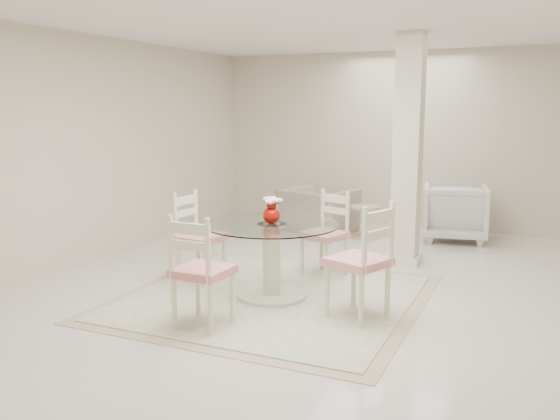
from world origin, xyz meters
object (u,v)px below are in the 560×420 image
at_px(dining_chair_south, 198,263).
at_px(recliner_taupe, 318,210).
at_px(column, 408,151).
at_px(dining_chair_west, 195,230).
at_px(dining_chair_north, 328,227).
at_px(red_vase, 272,210).
at_px(dining_chair_east, 365,253).
at_px(armchair_white, 455,212).
at_px(side_table, 364,223).
at_px(dining_table, 272,261).

xyz_separation_m(dining_chair_south, recliner_taupe, (-0.48, 4.16, -0.25)).
bearing_deg(recliner_taupe, column, 155.91).
bearing_deg(dining_chair_west, dining_chair_north, -52.15).
xyz_separation_m(column, red_vase, (-0.89, -1.87, -0.47)).
distance_m(dining_chair_east, armchair_white, 3.67).
bearing_deg(dining_chair_west, red_vase, -96.75).
xyz_separation_m(dining_chair_north, dining_chair_south, (-0.44, -1.99, 0.03)).
distance_m(dining_chair_north, side_table, 2.08).
bearing_deg(dining_chair_east, column, -156.01).
distance_m(red_vase, side_table, 3.11).
bearing_deg(dining_chair_east, dining_chair_south, -36.44).
distance_m(red_vase, dining_chair_north, 1.07).
distance_m(dining_chair_north, armchair_white, 2.64).
distance_m(dining_chair_south, recliner_taupe, 4.20).
bearing_deg(side_table, recliner_taupe, 170.14).
bearing_deg(side_table, column, -54.48).
xyz_separation_m(dining_table, red_vase, (0.00, -0.00, 0.50)).
bearing_deg(recliner_taupe, dining_chair_west, 99.32).
bearing_deg(armchair_white, dining_chair_south, 61.75).
xyz_separation_m(red_vase, side_table, (0.06, 3.04, -0.67)).
distance_m(red_vase, dining_chair_east, 1.06).
relative_size(column, dining_chair_east, 2.33).
height_order(column, dining_chair_west, column).
relative_size(red_vase, dining_chair_west, 0.24).
distance_m(column, armchair_white, 1.86).
bearing_deg(dining_chair_north, dining_table, -84.63).
bearing_deg(dining_chair_north, side_table, 113.03).
xyz_separation_m(dining_table, dining_chair_east, (1.00, -0.23, 0.23)).
relative_size(column, recliner_taupe, 2.69).
bearing_deg(dining_table, armchair_white, 69.77).
height_order(column, red_vase, column).
xyz_separation_m(dining_chair_north, armchair_white, (1.03, 2.43, -0.15)).
bearing_deg(red_vase, dining_chair_north, 77.20).
height_order(armchair_white, side_table, armchair_white).
height_order(dining_chair_north, side_table, dining_chair_north).
distance_m(column, dining_table, 2.28).
xyz_separation_m(recliner_taupe, armchair_white, (1.95, 0.26, 0.07)).
bearing_deg(armchair_white, dining_chair_north, 57.14).
height_order(dining_chair_east, recliner_taupe, dining_chair_east).
xyz_separation_m(column, recliner_taupe, (-1.59, 1.30, -1.02)).
bearing_deg(red_vase, dining_chair_west, 167.79).
relative_size(red_vase, armchair_white, 0.30).
height_order(dining_chair_west, armchair_white, dining_chair_west).
height_order(column, recliner_taupe, column).
height_order(dining_table, side_table, dining_table).
relative_size(dining_chair_east, dining_chair_north, 1.11).
xyz_separation_m(dining_chair_west, recliner_taupe, (0.30, 2.95, -0.24)).
height_order(column, armchair_white, column).
bearing_deg(dining_chair_west, recliner_taupe, -0.40).
xyz_separation_m(column, dining_chair_north, (-0.67, -0.87, -0.80)).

